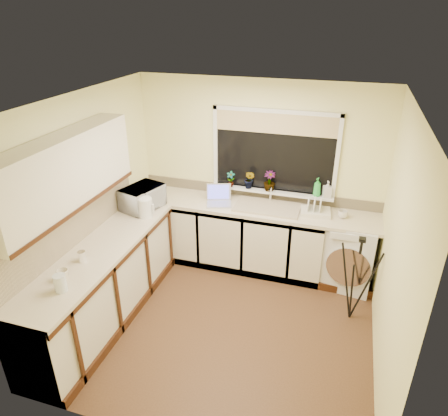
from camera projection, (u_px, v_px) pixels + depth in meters
floor at (225, 322)px, 4.65m from camera, size 3.20×3.20×0.00m
ceiling at (225, 103)px, 3.57m from camera, size 3.20×3.20×0.00m
wall_back at (258, 174)px, 5.40m from camera, size 3.20×0.00×3.20m
wall_front at (161, 327)px, 2.82m from camera, size 3.20×0.00×3.20m
wall_left at (86, 206)px, 4.53m from camera, size 0.00×3.00×3.00m
wall_right at (395, 252)px, 3.69m from camera, size 0.00×3.00×3.00m
base_cabinet_back at (228, 234)px, 5.58m from camera, size 2.55×0.60×0.86m
base_cabinet_left at (105, 285)px, 4.55m from camera, size 0.54×2.40×0.86m
worktop_back at (252, 207)px, 5.29m from camera, size 3.20×0.60×0.04m
worktop_left at (99, 251)px, 4.35m from camera, size 0.60×2.40×0.04m
upper_cabinet at (64, 173)px, 3.85m from camera, size 0.28×1.90×0.70m
splashback_left at (72, 227)px, 4.32m from camera, size 0.02×2.40×0.45m
splashback_back at (257, 192)px, 5.50m from camera, size 3.20×0.02×0.14m
window_glass at (274, 152)px, 5.19m from camera, size 1.50×0.02×1.00m
window_blind at (276, 124)px, 5.00m from camera, size 1.50×0.02×0.25m
windowsill at (271, 191)px, 5.37m from camera, size 1.60×0.14×0.03m
sink at (267, 207)px, 5.22m from camera, size 0.82×0.46×0.03m
faucet at (271, 194)px, 5.33m from camera, size 0.03×0.03×0.24m
washing_machine at (349, 252)px, 5.14m from camera, size 0.71×0.69×0.89m
laptop at (219, 198)px, 5.35m from camera, size 0.39×0.36×0.24m
kettle at (145, 208)px, 4.97m from camera, size 0.18×0.18×0.23m
dish_rack at (315, 212)px, 5.07m from camera, size 0.39×0.31×0.05m
tripod at (356, 279)px, 4.49m from camera, size 0.63×0.63×1.05m
glass_jug at (60, 283)px, 3.67m from camera, size 0.11×0.11×0.16m
steel_jar at (82, 256)px, 4.11m from camera, size 0.08×0.08×0.11m
microwave at (142, 198)px, 5.17m from camera, size 0.48×0.60×0.29m
plant_a at (231, 179)px, 5.43m from camera, size 0.12×0.09×0.21m
plant_b at (250, 180)px, 5.36m from camera, size 0.17×0.16×0.25m
plant_c at (269, 181)px, 5.30m from camera, size 0.17×0.17×0.26m
soap_bottle_green at (317, 187)px, 5.15m from camera, size 0.12×0.12×0.24m
soap_bottle_clear at (327, 189)px, 5.12m from camera, size 0.12×0.12×0.21m
cup_back at (343, 214)px, 4.97m from camera, size 0.14×0.14×0.09m
cup_left at (63, 275)px, 3.84m from camera, size 0.14×0.14×0.10m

